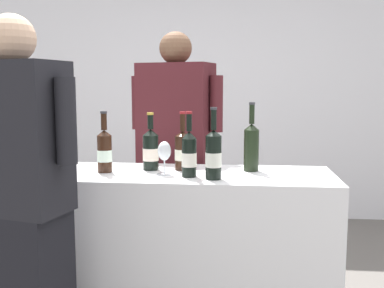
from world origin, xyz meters
TOP-DOWN VIEW (x-y plane):
  - wall_back at (0.00, 2.60)m, footprint 8.00×0.10m
  - counter at (0.00, 0.00)m, footprint 1.84×0.54m
  - wine_bottle_0 at (-0.57, 0.13)m, footprint 0.07×0.07m
  - wine_bottle_1 at (-0.03, 0.07)m, footprint 0.08×0.08m
  - wine_bottle_2 at (0.31, -0.14)m, footprint 0.08×0.08m
  - wine_bottle_3 at (-0.25, -0.02)m, footprint 0.08×0.08m
  - wine_bottle_4 at (0.14, 0.09)m, footprint 0.08×0.08m
  - wine_bottle_5 at (0.19, -0.09)m, footprint 0.07×0.07m
  - wine_bottle_6 at (-0.73, -0.07)m, footprint 0.08×0.08m
  - wine_bottle_7 at (0.50, 0.09)m, footprint 0.08×0.08m
  - wine_glass at (0.06, -0.05)m, footprint 0.08×0.08m
  - person_server at (0.04, 0.53)m, footprint 0.59×0.35m
  - person_guest at (-0.46, -0.54)m, footprint 0.55×0.33m

SIDE VIEW (x-z plane):
  - counter at x=0.00m, z-range 0.00..0.95m
  - person_guest at x=-0.46m, z-range -0.02..1.66m
  - person_server at x=0.04m, z-range -0.02..1.70m
  - wine_bottle_4 at x=0.14m, z-range 0.90..1.21m
  - wine_bottle_1 at x=-0.03m, z-range 0.91..1.22m
  - wine_glass at x=0.06m, z-range 0.98..1.15m
  - wine_bottle_5 at x=0.19m, z-range 0.91..1.23m
  - wine_bottle_3 at x=-0.25m, z-range 0.91..1.23m
  - wine_bottle_0 at x=-0.57m, z-range 0.91..1.23m
  - wine_bottle_2 at x=0.31m, z-range 0.90..1.25m
  - wine_bottle_6 at x=-0.73m, z-range 0.90..1.26m
  - wine_bottle_7 at x=0.50m, z-range 0.91..1.27m
  - wall_back at x=0.00m, z-range 0.00..2.80m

